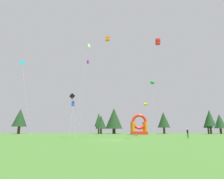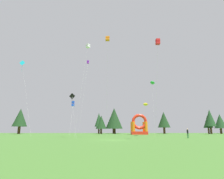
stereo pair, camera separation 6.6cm
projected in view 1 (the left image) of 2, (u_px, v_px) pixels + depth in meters
ground_plane at (112, 140)px, 29.35m from camera, size 120.00×120.00×0.00m
kite_red_box at (158, 42)px, 32.39m from camera, size 0.68×4.61×16.52m
kite_green_parafoil at (152, 83)px, 50.84m from camera, size 2.03×5.56×14.21m
kite_cyan_diamond at (22, 64)px, 54.72m from camera, size 7.22×6.32×20.61m
kite_purple_box at (88, 62)px, 67.04m from camera, size 1.98×5.96×25.19m
kite_yellow_parafoil at (146, 104)px, 50.33m from camera, size 2.57×4.49×8.43m
kite_black_diamond at (72, 97)px, 35.00m from camera, size 1.69×1.92×7.90m
kite_white_box at (88, 46)px, 44.71m from camera, size 2.43×3.03×21.03m
kite_orange_box at (107, 39)px, 39.82m from camera, size 0.85×8.33×20.41m
kite_blue_box at (73, 104)px, 38.70m from camera, size 0.52×2.92×7.21m
person_midfield at (188, 132)px, 35.96m from camera, size 0.39×0.39×1.77m
inflatable_orange_dome at (139, 127)px, 62.09m from camera, size 5.15×4.03×6.49m
tree_row_0 at (20, 118)px, 72.34m from camera, size 5.33×5.33×9.37m
tree_row_1 at (99, 120)px, 72.99m from camera, size 3.22×3.22×7.73m
tree_row_2 at (101, 122)px, 72.42m from camera, size 4.05×4.05×6.82m
tree_row_3 at (114, 118)px, 74.44m from camera, size 6.53×6.53×9.79m
tree_row_4 at (164, 120)px, 74.78m from camera, size 4.71×4.71×8.33m
tree_row_5 at (208, 122)px, 71.35m from camera, size 3.26×3.26×6.75m
tree_row_6 at (210, 118)px, 71.09m from camera, size 3.90×3.90×8.94m
tree_row_7 at (220, 121)px, 74.08m from camera, size 4.37×4.37×7.45m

